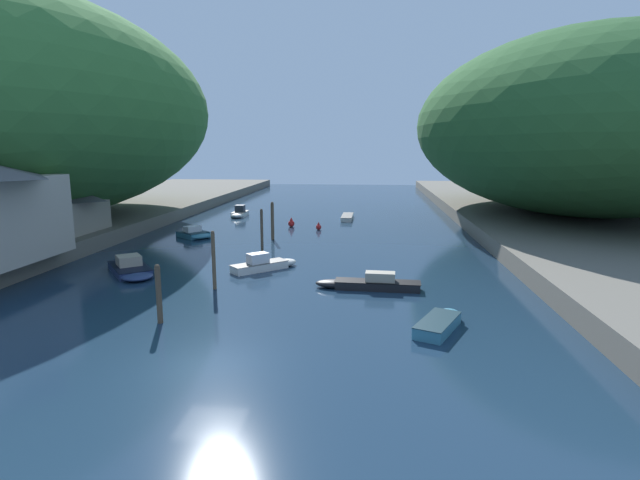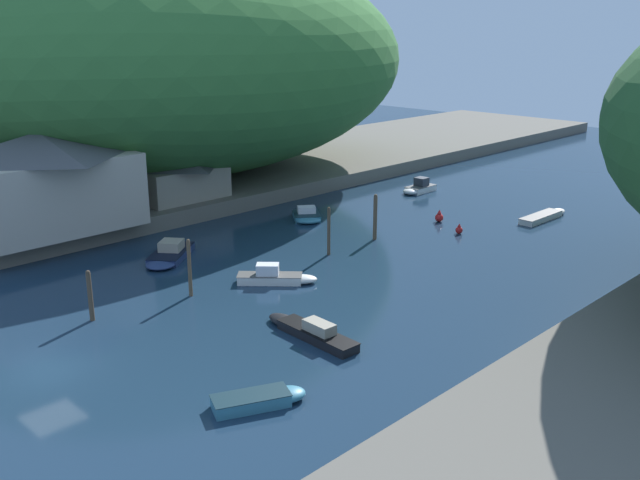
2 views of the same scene
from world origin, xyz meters
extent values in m
plane|color=#192D42|center=(0.00, 30.00, 0.00)|extent=(130.00, 130.00, 0.00)
cube|color=#666056|center=(-26.73, 30.00, 0.65)|extent=(22.00, 120.00, 1.30)
cube|color=#666056|center=(26.73, 30.00, 0.65)|extent=(22.00, 120.00, 1.30)
ellipsoid|color=#387033|center=(-27.83, 27.64, 11.88)|extent=(34.95, 48.93, 21.15)
ellipsoid|color=#285628|center=(27.83, 38.13, 10.53)|extent=(33.45, 46.83, 18.45)
cube|color=gray|center=(-20.54, 20.85, 2.65)|extent=(7.16, 7.33, 2.69)
pyramid|color=#4C4C51|center=(-20.54, 20.85, 4.95)|extent=(7.73, 7.92, 1.93)
cube|color=silver|center=(3.50, 40.26, 0.23)|extent=(1.28, 4.90, 0.47)
ellipsoid|color=silver|center=(3.53, 42.70, 0.23)|extent=(1.19, 2.46, 0.47)
cube|color=#504E4A|center=(3.50, 40.26, 0.48)|extent=(1.31, 5.00, 0.03)
cube|color=black|center=(6.65, 11.20, 0.24)|extent=(5.03, 1.44, 0.48)
ellipsoid|color=black|center=(4.17, 11.32, 0.24)|extent=(2.54, 1.26, 0.48)
cube|color=black|center=(6.65, 11.20, 0.49)|extent=(5.13, 1.47, 0.03)
cube|color=#9E937F|center=(6.81, 11.19, 0.77)|extent=(1.78, 0.93, 0.58)
cube|color=navy|center=(-9.92, 13.54, 0.24)|extent=(4.27, 4.67, 0.47)
ellipsoid|color=navy|center=(-8.61, 11.84, 0.24)|extent=(2.87, 2.91, 0.47)
cube|color=black|center=(-9.92, 13.54, 0.49)|extent=(4.36, 4.76, 0.03)
cube|color=#9E937F|center=(-10.00, 13.65, 0.81)|extent=(2.07, 2.08, 0.68)
cube|color=white|center=(-9.69, 41.57, 0.27)|extent=(1.60, 3.07, 0.54)
ellipsoid|color=white|center=(-9.67, 40.05, 0.27)|extent=(1.50, 1.55, 0.54)
cube|color=#525252|center=(-9.69, 41.57, 0.56)|extent=(1.63, 3.13, 0.03)
cube|color=#333842|center=(-9.69, 41.67, 0.95)|extent=(1.10, 1.08, 0.82)
cube|color=teal|center=(-10.38, 27.04, 0.25)|extent=(3.36, 3.26, 0.49)
ellipsoid|color=teal|center=(-9.33, 26.24, 0.25)|extent=(2.25, 2.37, 0.49)
cube|color=#132A33|center=(-10.38, 27.04, 0.51)|extent=(3.43, 3.32, 0.03)
cube|color=silver|center=(-10.44, 27.09, 0.77)|extent=(1.62, 1.72, 0.57)
cube|color=teal|center=(9.32, 4.56, 0.27)|extent=(2.53, 3.48, 0.54)
ellipsoid|color=teal|center=(9.99, 6.03, 0.27)|extent=(1.80, 1.98, 0.54)
cube|color=#132A33|center=(9.32, 4.56, 0.56)|extent=(2.58, 3.54, 0.03)
cube|color=silver|center=(-1.34, 15.02, 0.26)|extent=(3.70, 3.58, 0.52)
ellipsoid|color=silver|center=(0.10, 16.37, 0.26)|extent=(2.23, 2.19, 0.52)
cube|color=#504E4A|center=(-1.34, 15.02, 0.53)|extent=(3.78, 3.66, 0.03)
cube|color=silver|center=(-1.43, 14.94, 0.87)|extent=(1.59, 1.57, 0.71)
cylinder|color=#4C3D2D|center=(-3.84, 4.36, 1.36)|extent=(0.27, 0.27, 2.72)
sphere|color=#4C3D2D|center=(-3.84, 4.36, 2.77)|extent=(0.24, 0.24, 0.24)
cylinder|color=brown|center=(-3.01, 10.27, 1.70)|extent=(0.22, 0.22, 3.39)
sphere|color=brown|center=(-3.01, 10.27, 3.44)|extent=(0.20, 0.20, 0.20)
cylinder|color=#4C3D2D|center=(-2.59, 21.60, 1.65)|extent=(0.23, 0.23, 3.30)
sphere|color=#4C3D2D|center=(-2.59, 21.60, 3.34)|extent=(0.20, 0.20, 0.20)
cylinder|color=brown|center=(-2.71, 26.67, 1.63)|extent=(0.29, 0.29, 3.27)
sphere|color=brown|center=(-2.71, 26.67, 3.33)|extent=(0.26, 0.26, 0.26)
sphere|color=red|center=(0.94, 32.33, 0.28)|extent=(0.56, 0.56, 0.56)
cone|color=red|center=(0.94, 32.33, 0.69)|extent=(0.28, 0.28, 0.28)
sphere|color=red|center=(-2.15, 34.05, 0.34)|extent=(0.68, 0.68, 0.68)
cone|color=red|center=(-2.15, 34.05, 0.85)|extent=(0.34, 0.34, 0.34)
cylinder|color=#282D3D|center=(-18.13, 15.65, 1.73)|extent=(0.13, 0.13, 0.85)
cylinder|color=#282D3D|center=(-18.14, 15.83, 1.73)|extent=(0.13, 0.13, 0.85)
cube|color=navy|center=(-18.13, 15.74, 2.46)|extent=(0.23, 0.39, 0.62)
sphere|color=#9E7051|center=(-18.13, 15.74, 2.88)|extent=(0.22, 0.22, 0.22)
camera|label=1|loc=(6.12, -17.66, 8.35)|focal=28.00mm
camera|label=2|loc=(30.17, -12.36, 15.63)|focal=40.00mm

